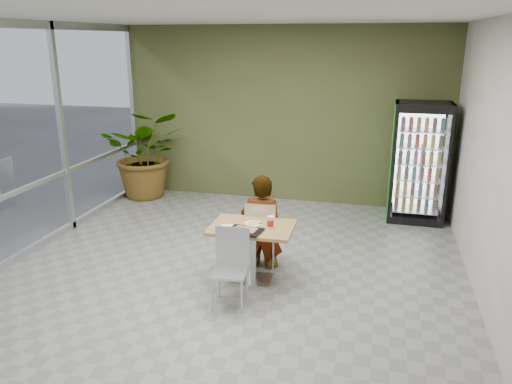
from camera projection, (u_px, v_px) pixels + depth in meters
The scene contains 13 objects.
ground at pixel (227, 280), 6.35m from camera, with size 7.00×7.00×0.00m, color gray.
room_envelope at pixel (225, 158), 5.88m from camera, with size 6.00×7.00×3.20m, color silver, non-canonical shape.
storefront_frame at pixel (8, 145), 6.58m from camera, with size 0.10×7.00×3.20m, color silver, non-canonical shape.
dining_table at pixel (252, 242), 6.18m from camera, with size 1.02×0.72×0.75m.
chair_far at pixel (261, 229), 6.60m from camera, with size 0.43×0.44×0.92m.
chair_near at pixel (231, 260), 5.70m from camera, with size 0.43×0.43×0.90m.
seated_woman at pixel (262, 231), 6.66m from camera, with size 0.58×0.37×1.57m, color black.
pizza_plate at pixel (253, 223), 6.17m from camera, with size 0.30×0.23×0.03m.
soda_cup at pixel (270, 222), 6.02m from camera, with size 0.09×0.09×0.15m.
napkin_stack at pixel (227, 227), 6.06m from camera, with size 0.14×0.14×0.02m, color white.
cafeteria_tray at pixel (245, 231), 5.93m from camera, with size 0.39×0.29×0.02m, color black.
beverage_fridge at pixel (419, 163), 8.23m from camera, with size 0.91×0.70×1.98m.
potted_plant at pixel (146, 153), 9.55m from camera, with size 1.53×1.32×1.70m, color #30702D.
Camera 1 is at (1.76, -5.48, 2.94)m, focal length 35.00 mm.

